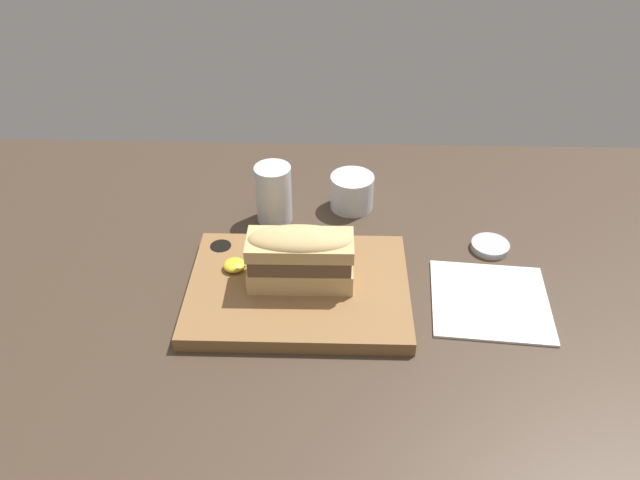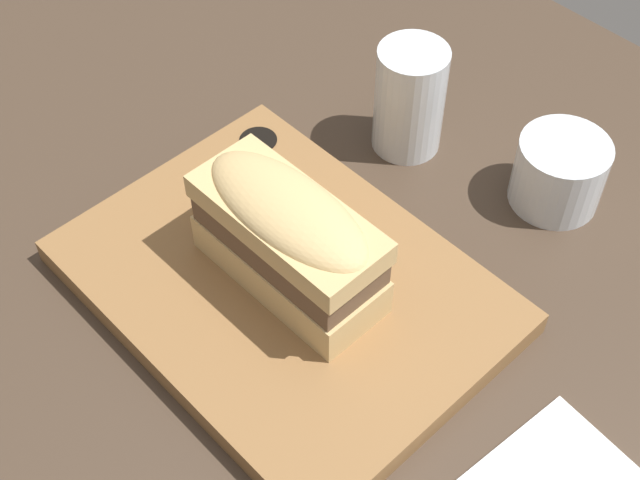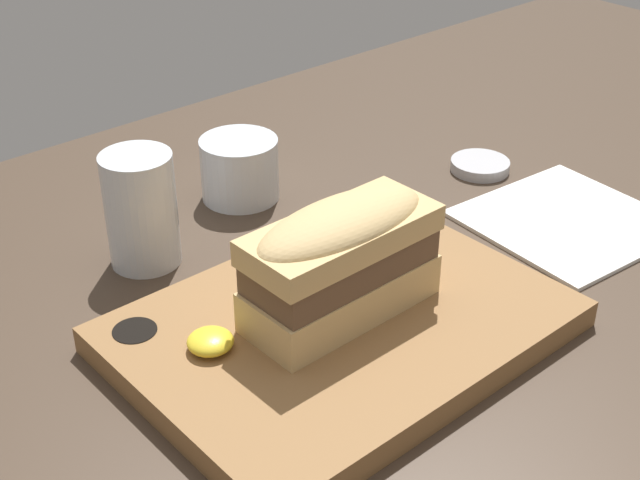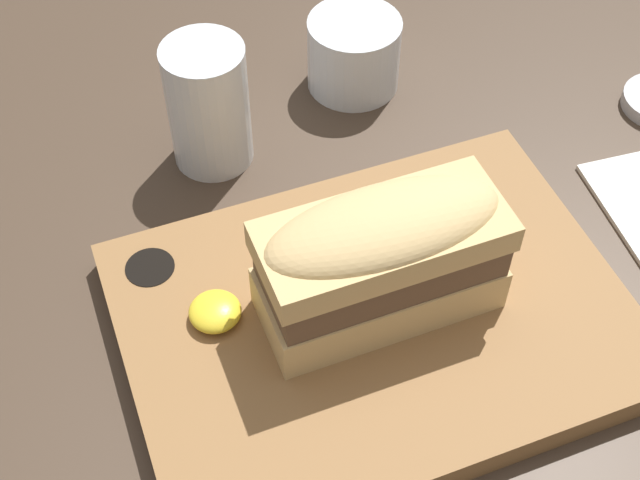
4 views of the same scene
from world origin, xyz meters
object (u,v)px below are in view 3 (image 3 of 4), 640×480
(sandwich, at_px, (341,256))
(napkin, at_px, (568,221))
(serving_board, at_px, (339,327))
(condiment_dish, at_px, (480,166))
(water_glass, at_px, (142,217))
(wine_glass, at_px, (240,170))

(sandwich, relative_size, napkin, 0.83)
(serving_board, height_order, sandwich, sandwich)
(napkin, bearing_deg, condiment_dish, 79.47)
(water_glass, distance_m, napkin, 0.40)
(water_glass, xyz_separation_m, napkin, (0.34, -0.20, -0.04))
(water_glass, height_order, napkin, water_glass)
(serving_board, bearing_deg, napkin, -1.92)
(napkin, bearing_deg, wine_glass, 129.25)
(serving_board, relative_size, wine_glass, 4.23)
(water_glass, relative_size, napkin, 0.56)
(wine_glass, bearing_deg, condiment_dish, -27.81)
(water_glass, bearing_deg, sandwich, -73.82)
(wine_glass, bearing_deg, napkin, -50.75)
(serving_board, relative_size, napkin, 1.77)
(sandwich, height_order, water_glass, sandwich)
(napkin, relative_size, condiment_dish, 2.98)
(serving_board, bearing_deg, condiment_dish, 21.01)
(sandwich, bearing_deg, condiment_dish, 20.70)
(sandwich, xyz_separation_m, napkin, (0.28, -0.01, -0.07))
(napkin, bearing_deg, serving_board, 178.08)
(napkin, xyz_separation_m, condiment_dish, (0.02, 0.13, 0.00))
(water_glass, xyz_separation_m, wine_glass, (0.13, 0.04, -0.01))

